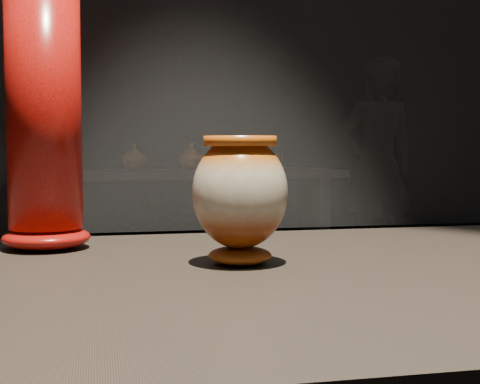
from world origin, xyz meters
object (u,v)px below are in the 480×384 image
at_px(visitor, 377,167).
at_px(main_vase, 240,194).
at_px(back_shelf, 194,209).
at_px(tall_vase, 44,115).

bearing_deg(visitor, main_vase, 62.78).
distance_m(main_vase, back_shelf, 3.62).
bearing_deg(main_vase, visitor, 64.03).
bearing_deg(back_shelf, main_vase, -97.11).
bearing_deg(back_shelf, visitor, 22.67).
relative_size(main_vase, back_shelf, 0.09).
height_order(tall_vase, back_shelf, tall_vase).
height_order(back_shelf, visitor, visitor).
height_order(main_vase, visitor, visitor).
relative_size(main_vase, tall_vase, 0.41).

